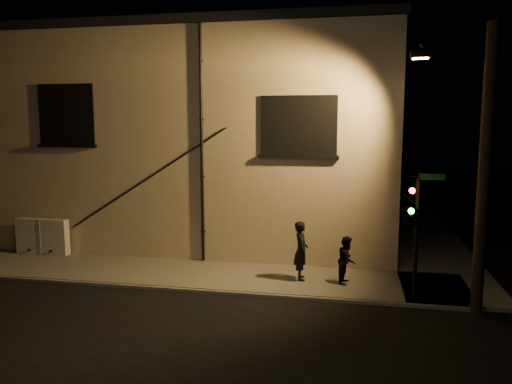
% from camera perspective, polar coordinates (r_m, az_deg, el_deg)
% --- Properties ---
extents(ground, '(90.00, 90.00, 0.00)m').
position_cam_1_polar(ground, '(15.23, -2.72, -11.60)').
color(ground, black).
extents(sidewalk, '(21.00, 16.00, 0.12)m').
position_cam_1_polar(sidewalk, '(19.13, 4.04, -7.33)').
color(sidewalk, '#5B5852').
rests_on(sidewalk, ground).
extents(building, '(16.20, 12.23, 8.80)m').
position_cam_1_polar(building, '(23.83, -4.64, 6.25)').
color(building, tan).
rests_on(building, ground).
extents(utility_cabinet, '(2.06, 0.35, 1.36)m').
position_cam_1_polar(utility_cabinet, '(20.70, -23.20, -4.69)').
color(utility_cabinet, '#BCB8B2').
rests_on(utility_cabinet, sidewalk).
extents(pedestrian_a, '(0.58, 0.76, 1.89)m').
position_cam_1_polar(pedestrian_a, '(16.00, 5.17, -6.68)').
color(pedestrian_a, black).
rests_on(pedestrian_a, sidewalk).
extents(pedestrian_b, '(0.69, 0.82, 1.48)m').
position_cam_1_polar(pedestrian_b, '(15.90, 10.34, -7.63)').
color(pedestrian_b, black).
rests_on(pedestrian_b, sidewalk).
extents(traffic_signal, '(1.22, 2.09, 3.56)m').
position_cam_1_polar(traffic_signal, '(14.68, 17.22, -2.50)').
color(traffic_signal, black).
rests_on(traffic_signal, sidewalk).
extents(streetlamp_pole, '(2.04, 1.40, 7.62)m').
position_cam_1_polar(streetlamp_pole, '(14.37, 24.32, 2.93)').
color(streetlamp_pole, black).
rests_on(streetlamp_pole, ground).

